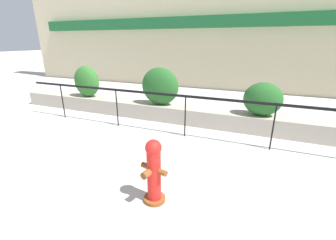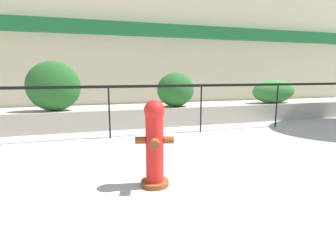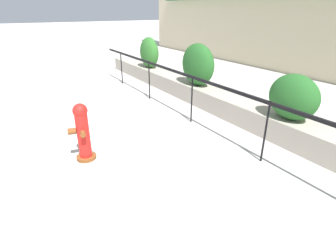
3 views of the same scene
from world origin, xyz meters
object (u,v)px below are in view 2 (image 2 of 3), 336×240
object	(u,v)px
fire_hydrant	(155,143)
hedge_bush_3	(274,92)
hedge_bush_1	(54,86)
hedge_bush_2	(176,90)

from	to	relation	value
fire_hydrant	hedge_bush_3	bearing A→B (deg)	39.03
hedge_bush_1	hedge_bush_2	world-z (taller)	hedge_bush_1
hedge_bush_3	hedge_bush_1	bearing A→B (deg)	180.00
hedge_bush_1	hedge_bush_3	distance (m)	6.25
hedge_bush_1	hedge_bush_2	bearing A→B (deg)	0.00
hedge_bush_2	hedge_bush_3	world-z (taller)	hedge_bush_2
hedge_bush_2	hedge_bush_3	distance (m)	3.18
hedge_bush_1	hedge_bush_3	xyz separation A→B (m)	(6.25, 0.00, -0.24)
hedge_bush_1	hedge_bush_3	bearing A→B (deg)	0.00
hedge_bush_2	fire_hydrant	world-z (taller)	hedge_bush_2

